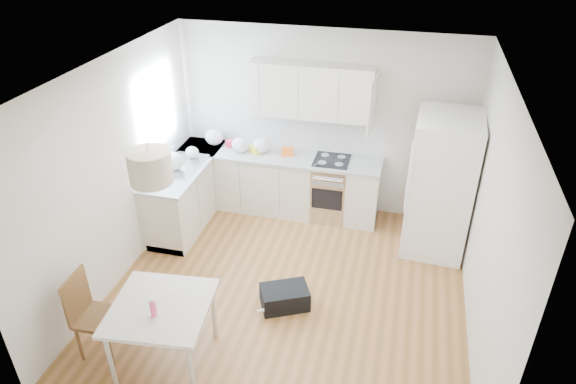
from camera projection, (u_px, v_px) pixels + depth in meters
The scene contains 29 objects.
floor at pixel (288, 290), 6.29m from camera, with size 4.20×4.20×0.00m, color brown.
ceiling at pixel (288, 75), 4.93m from camera, with size 4.20×4.20×0.00m, color white.
wall_back at pixel (323, 123), 7.37m from camera, with size 4.20×4.20×0.00m, color silver.
wall_left at pixel (115, 173), 6.05m from camera, with size 4.20×4.20×0.00m, color silver.
wall_right at pixel (489, 221), 5.18m from camera, with size 4.20×4.20×0.00m, color silver.
window_glassblock at pixel (156, 107), 6.81m from camera, with size 0.02×1.00×1.00m, color #BFE0F9.
cabinets_back at pixel (278, 183), 7.71m from camera, with size 3.00×0.60×0.88m, color beige.
cabinets_left at pixel (188, 193), 7.45m from camera, with size 0.60×1.80×0.88m, color beige.
counter_back at pixel (278, 156), 7.47m from camera, with size 3.02×0.64×0.04m, color #A8ABAD.
counter_left at pixel (184, 165), 7.22m from camera, with size 0.64×1.82×0.04m, color #A8ABAD.
backsplash_back at pixel (283, 128), 7.56m from camera, with size 3.00×0.01×0.58m, color white.
backsplash_left at pixel (163, 143), 7.13m from camera, with size 0.01×1.80×0.58m, color white.
upper_cabinets at pixel (311, 91), 7.01m from camera, with size 1.70×0.32×0.75m, color beige.
range_oven at pixel (330, 190), 7.54m from camera, with size 0.50×0.61×0.88m, color silver, non-canonical shape.
sink at pixel (183, 166), 7.17m from camera, with size 0.50×0.80×0.16m, color silver, non-canonical shape.
refrigerator at pixel (442, 185), 6.65m from camera, with size 0.89×0.94×1.88m, color white, non-canonical shape.
dining_table at pixel (161, 312), 5.02m from camera, with size 1.04×1.04×0.75m.
dining_chair at pixel (99, 316), 5.23m from camera, with size 0.41×0.41×0.96m, color #4D3017, non-canonical shape.
drink_bottle at pixel (153, 307), 4.81m from camera, with size 0.06×0.06×0.21m, color #DE3D7A.
gym_bag at pixel (285, 297), 5.99m from camera, with size 0.54×0.36×0.25m, color black.
pendant_lamp at pixel (150, 167), 4.39m from camera, with size 0.38×0.38×0.29m, color #BCA990.
grocery_bag_a at pixel (214, 137), 7.70m from camera, with size 0.27×0.23×0.25m, color white.
grocery_bag_b at pixel (240, 145), 7.48m from camera, with size 0.25×0.21×0.23m, color white.
grocery_bag_c at pixel (262, 145), 7.46m from camera, with size 0.26×0.22×0.23m, color white.
grocery_bag_d at pixel (192, 152), 7.33m from camera, with size 0.19×0.16×0.17m, color white.
grocery_bag_e at pixel (174, 161), 7.00m from camera, with size 0.29×0.24×0.26m, color white.
snack_orange at pixel (287, 151), 7.42m from camera, with size 0.17×0.11×0.12m, color orange.
snack_yellow at pixel (255, 150), 7.48m from camera, with size 0.16×0.10×0.11m, color yellow.
snack_red at pixel (231, 144), 7.67m from camera, with size 0.14×0.09×0.10m, color red.
Camera 1 is at (1.17, -4.69, 4.21)m, focal length 32.00 mm.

